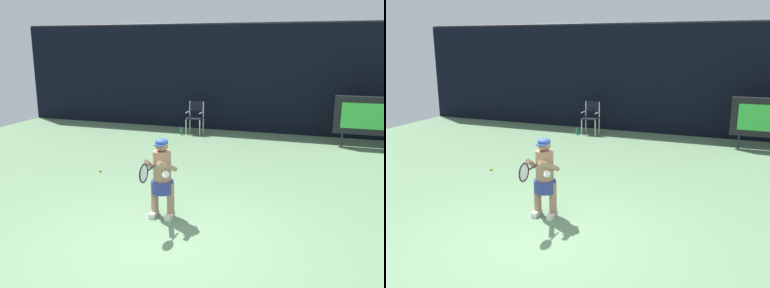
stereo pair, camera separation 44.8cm
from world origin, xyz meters
TOP-DOWN VIEW (x-y plane):
  - ground at (0.00, -0.19)m, footprint 18.00×22.00m
  - backdrop_screen at (0.00, 8.50)m, footprint 18.00×0.12m
  - umpire_chair at (-1.92, 7.59)m, footprint 0.52×0.44m
  - water_bottle at (-2.31, 7.25)m, footprint 0.07×0.07m
  - tennis_player at (-0.36, 0.89)m, footprint 0.54×0.62m
  - tennis_racket at (-0.39, 0.26)m, footprint 0.03×0.60m
  - tennis_ball_loose at (-2.75, 2.80)m, footprint 0.07×0.07m

SIDE VIEW (x-z plane):
  - ground at x=0.00m, z-range -0.02..0.00m
  - tennis_ball_loose at x=-2.75m, z-range 0.00..0.07m
  - water_bottle at x=-2.31m, z-range -0.01..0.26m
  - umpire_chair at x=-1.92m, z-range 0.08..1.16m
  - tennis_player at x=-0.36m, z-range 0.05..1.47m
  - tennis_racket at x=-0.39m, z-range 0.85..1.16m
  - backdrop_screen at x=0.00m, z-range -0.02..3.64m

